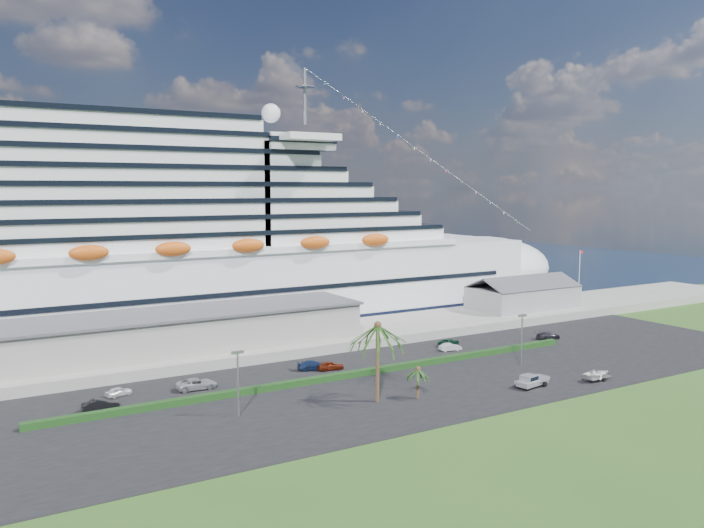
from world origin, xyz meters
TOP-DOWN VIEW (x-y plane):
  - ground at (0.00, 0.00)m, footprint 420.00×420.00m
  - asphalt_lot at (0.00, 11.00)m, footprint 140.00×38.00m
  - wharf at (0.00, 40.00)m, footprint 240.00×20.00m
  - water at (0.00, 130.00)m, footprint 420.00×160.00m
  - cruise_ship at (-21.53, 64.00)m, footprint 191.00×38.00m
  - terminal_building at (-25.00, 40.00)m, footprint 61.00×15.00m
  - port_shed at (52.00, 40.00)m, footprint 24.00×12.31m
  - flagpole at (70.04, 40.00)m, footprint 1.08×0.16m
  - hedge at (-8.00, 16.00)m, footprint 88.00×1.10m
  - lamp_post_left at (-28.00, 8.00)m, footprint 1.60×0.35m
  - lamp_post_right at (20.00, 8.00)m, footprint 1.60×0.35m
  - palm_tall at (-10.00, 4.00)m, footprint 8.82×8.82m
  - palm_short at (-4.50, 2.50)m, footprint 3.53×3.53m
  - parked_car_0 at (-38.98, 24.18)m, footprint 3.90×2.37m
  - parked_car_1 at (-42.35, 19.07)m, footprint 4.62×1.71m
  - parked_car_2 at (-28.83, 21.78)m, footprint 5.80×2.95m
  - parked_car_3 at (-9.78, 22.73)m, footprint 5.47×3.29m
  - parked_car_4 at (-7.62, 21.20)m, footprint 4.38×2.19m
  - parked_car_5 at (16.54, 21.60)m, footprint 4.19×2.21m
  - parked_car_6 at (18.80, 24.85)m, footprint 5.21×3.76m
  - parked_car_7 at (38.34, 19.57)m, footprint 4.91×2.90m
  - pickup_truck at (12.54, -1.70)m, footprint 5.52×2.75m
  - boat_trailer at (23.33, -4.28)m, footprint 5.45×3.57m

SIDE VIEW (x-z plane):
  - ground at x=0.00m, z-range 0.00..0.00m
  - water at x=0.00m, z-range 0.00..0.02m
  - asphalt_lot at x=0.00m, z-range 0.00..0.12m
  - hedge at x=-8.00m, z-range 0.12..1.02m
  - parked_car_0 at x=-38.98m, z-range 0.12..1.36m
  - parked_car_5 at x=16.54m, z-range 0.12..1.43m
  - parked_car_6 at x=18.80m, z-range 0.12..1.44m
  - parked_car_7 at x=38.34m, z-range 0.12..1.45m
  - parked_car_4 at x=-7.62m, z-range 0.12..1.55m
  - parked_car_3 at x=-9.78m, z-range 0.12..1.60m
  - parked_car_1 at x=-42.35m, z-range 0.12..1.63m
  - wharf at x=0.00m, z-range 0.00..1.80m
  - parked_car_2 at x=-28.83m, z-range 0.12..1.69m
  - pickup_truck at x=12.54m, z-range 0.21..2.07m
  - boat_trailer at x=23.33m, z-range 0.37..1.94m
  - palm_short at x=-4.50m, z-range 1.38..5.95m
  - port_shed at x=52.00m, z-range 0.71..8.08m
  - terminal_building at x=-25.00m, z-range 1.86..8.16m
  - lamp_post_left at x=-28.00m, z-range 1.21..9.48m
  - lamp_post_right at x=20.00m, z-range 1.21..9.48m
  - flagpole at x=70.04m, z-range 2.27..14.27m
  - palm_tall at x=-10.00m, z-range 3.64..14.77m
  - cruise_ship at x=-21.53m, z-range -10.31..43.69m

